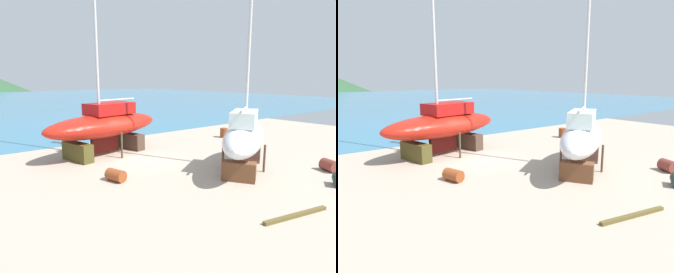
{
  "view_description": "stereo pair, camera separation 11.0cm",
  "coord_description": "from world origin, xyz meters",
  "views": [
    {
      "loc": [
        -9.9,
        -15.09,
        4.84
      ],
      "look_at": [
        1.05,
        -1.37,
        1.49
      ],
      "focal_mm": 32.85,
      "sensor_mm": 36.0,
      "label": 1
    },
    {
      "loc": [
        -9.81,
        -15.16,
        4.84
      ],
      "look_at": [
        1.05,
        -1.37,
        1.49
      ],
      "focal_mm": 32.85,
      "sensor_mm": 36.0,
      "label": 2
    }
  ],
  "objects": [
    {
      "name": "barrel_by_slipway",
      "position": [
        -3.11,
        -2.59,
        0.29
      ],
      "size": [
        0.82,
        1.06,
        0.58
      ],
      "primitive_type": "cylinder",
      "rotation": [
        1.57,
        0.0,
        3.42
      ],
      "color": "brown",
      "rests_on": "ground"
    },
    {
      "name": "sailboat_large_starboard",
      "position": [
        3.08,
        -5.23,
        1.81
      ],
      "size": [
        7.32,
        5.59,
        13.4
      ],
      "rotation": [
        0.0,
        0.0,
        0.56
      ],
      "color": "brown",
      "rests_on": "ground"
    },
    {
      "name": "worker",
      "position": [
        -1.95,
        7.41,
        0.89
      ],
      "size": [
        0.36,
        0.49,
        1.71
      ],
      "rotation": [
        0.0,
        0.0,
        2.84
      ],
      "color": "maroon",
      "rests_on": "ground"
    },
    {
      "name": "barrel_blue_faded",
      "position": [
        9.29,
        1.55,
        0.39
      ],
      "size": [
        0.68,
        0.68,
        0.78
      ],
      "primitive_type": "cylinder",
      "rotation": [
        0.0,
        0.0,
        1.46
      ],
      "color": "brown",
      "rests_on": "ground"
    },
    {
      "name": "barrel_tipped_left",
      "position": [
        6.48,
        -8.21,
        0.32
      ],
      "size": [
        0.9,
        1.03,
        0.63
      ],
      "primitive_type": "cylinder",
      "rotation": [
        1.57,
        0.0,
        2.76
      ],
      "color": "brown",
      "rests_on": "ground"
    },
    {
      "name": "timber_long_aft",
      "position": [
        -0.01,
        -9.98,
        0.06
      ],
      "size": [
        2.94,
        0.8,
        0.12
      ],
      "primitive_type": "cube",
      "rotation": [
        0.0,
        0.0,
        2.93
      ],
      "color": "brown",
      "rests_on": "ground"
    },
    {
      "name": "ground_plane",
      "position": [
        0.0,
        -5.01,
        0.0
      ],
      "size": [
        45.81,
        45.81,
        0.0
      ],
      "primitive_type": "plane",
      "color": "#A69886"
    },
    {
      "name": "barrel_ochre",
      "position": [
        13.56,
        2.65,
        0.28
      ],
      "size": [
        0.98,
        1.09,
        0.56
      ],
      "primitive_type": "cylinder",
      "rotation": [
        1.57,
        0.0,
        2.58
      ],
      "color": "navy",
      "rests_on": "ground"
    },
    {
      "name": "sailboat_small_center",
      "position": [
        -0.97,
        2.48,
        1.91
      ],
      "size": [
        8.78,
        4.41,
        12.81
      ],
      "rotation": [
        0.0,
        0.0,
        3.34
      ],
      "color": "#48411C",
      "rests_on": "ground"
    }
  ]
}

